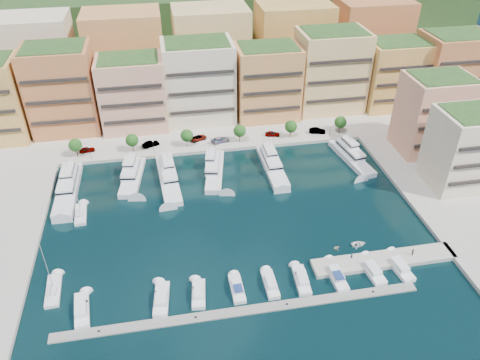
# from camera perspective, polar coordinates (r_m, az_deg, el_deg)

# --- Properties ---
(ground) EXTENTS (400.00, 400.00, 0.00)m
(ground) POSITION_cam_1_polar(r_m,az_deg,el_deg) (115.85, -1.00, -4.24)
(ground) COLOR black
(ground) RESTS_ON ground
(north_quay) EXTENTS (220.00, 64.00, 2.00)m
(north_quay) POSITION_cam_1_polar(r_m,az_deg,el_deg) (168.30, -4.49, 8.90)
(north_quay) COLOR #9E998E
(north_quay) RESTS_ON ground
(east_quay) EXTENTS (34.00, 76.00, 2.00)m
(east_quay) POSITION_cam_1_polar(r_m,az_deg,el_deg) (132.83, 27.09, -2.93)
(east_quay) COLOR #9E998E
(east_quay) RESTS_ON ground
(hillside) EXTENTS (240.00, 40.00, 58.00)m
(hillside) POSITION_cam_1_polar(r_m,az_deg,el_deg) (212.48, -6.01, 14.40)
(hillside) COLOR #223817
(hillside) RESTS_ON ground
(south_pontoon) EXTENTS (72.00, 2.20, 0.35)m
(south_pontoon) POSITION_cam_1_polar(r_m,az_deg,el_deg) (94.30, 0.23, -15.76)
(south_pontoon) COLOR gray
(south_pontoon) RESTS_ON ground
(finger_pier) EXTENTS (32.00, 5.00, 2.00)m
(finger_pier) POSITION_cam_1_polar(r_m,az_deg,el_deg) (108.27, 17.11, -9.47)
(finger_pier) COLOR #9E998E
(finger_pier) RESTS_ON ground
(apartment_1) EXTENTS (20.00, 16.50, 26.80)m
(apartment_1) POSITION_cam_1_polar(r_m,az_deg,el_deg) (155.65, -20.87, 10.29)
(apartment_1) COLOR #B6683C
(apartment_1) RESTS_ON north_quay
(apartment_2) EXTENTS (20.00, 15.50, 22.80)m
(apartment_2) POSITION_cam_1_polar(r_m,az_deg,el_deg) (151.94, -12.96, 10.30)
(apartment_2) COLOR #DFA57C
(apartment_2) RESTS_ON north_quay
(apartment_3) EXTENTS (22.00, 16.50, 25.80)m
(apartment_3) POSITION_cam_1_polar(r_m,az_deg,el_deg) (153.41, -5.05, 11.90)
(apartment_3) COLOR beige
(apartment_3) RESTS_ON north_quay
(apartment_4) EXTENTS (20.00, 15.50, 23.80)m
(apartment_4) POSITION_cam_1_polar(r_m,az_deg,el_deg) (155.26, 3.32, 11.86)
(apartment_4) COLOR #D78350
(apartment_4) RESTS_ON north_quay
(apartment_5) EXTENTS (22.00, 16.50, 26.80)m
(apartment_5) POSITION_cam_1_polar(r_m,az_deg,el_deg) (162.71, 10.94, 12.95)
(apartment_5) COLOR #F0BA7F
(apartment_5) RESTS_ON north_quay
(apartment_6) EXTENTS (20.00, 15.50, 22.80)m
(apartment_6) POSITION_cam_1_polar(r_m,az_deg,el_deg) (170.59, 18.20, 12.16)
(apartment_6) COLOR #E8AE55
(apartment_6) RESTS_ON north_quay
(apartment_7) EXTENTS (22.00, 16.50, 24.80)m
(apartment_7) POSITION_cam_1_polar(r_m,az_deg,el_deg) (178.74, 24.38, 12.16)
(apartment_7) COLOR #B6683C
(apartment_7) RESTS_ON north_quay
(apartment_east_a) EXTENTS (18.00, 14.50, 22.80)m
(apartment_east_a) POSITION_cam_1_polar(r_m,az_deg,el_deg) (146.08, 22.51, 7.47)
(apartment_east_a) COLOR #DFA57C
(apartment_east_a) RESTS_ON east_quay
(apartment_east_b) EXTENTS (18.00, 14.50, 20.80)m
(apartment_east_b) POSITION_cam_1_polar(r_m,az_deg,el_deg) (133.62, 26.09, 3.48)
(apartment_east_b) COLOR beige
(apartment_east_b) RESTS_ON east_quay
(backblock_0) EXTENTS (26.00, 18.00, 30.00)m
(backblock_0) POSITION_cam_1_polar(r_m,az_deg,el_deg) (177.52, -23.63, 13.15)
(backblock_0) COLOR beige
(backblock_0) RESTS_ON north_quay
(backblock_1) EXTENTS (26.00, 18.00, 30.00)m
(backblock_1) POSITION_cam_1_polar(r_m,az_deg,el_deg) (173.08, -13.73, 14.52)
(backblock_1) COLOR #D78350
(backblock_1) RESTS_ON north_quay
(backblock_2) EXTENTS (26.00, 18.00, 30.00)m
(backblock_2) POSITION_cam_1_polar(r_m,az_deg,el_deg) (173.78, -3.51, 15.49)
(backblock_2) COLOR #F0BA7F
(backblock_2) RESTS_ON north_quay
(backblock_3) EXTENTS (26.00, 18.00, 30.00)m
(backblock_3) POSITION_cam_1_polar(r_m,az_deg,el_deg) (179.56, 6.41, 15.98)
(backblock_3) COLOR #E8AE55
(backblock_3) RESTS_ON north_quay
(backblock_4) EXTENTS (26.00, 18.00, 30.00)m
(backblock_4) POSITION_cam_1_polar(r_m,az_deg,el_deg) (189.96, 15.50, 16.03)
(backblock_4) COLOR #B6683C
(backblock_4) RESTS_ON north_quay
(tree_0) EXTENTS (3.80, 3.80, 5.65)m
(tree_0) POSITION_cam_1_polar(r_m,az_deg,el_deg) (142.58, -19.44, 4.03)
(tree_0) COLOR #473323
(tree_0) RESTS_ON north_quay
(tree_1) EXTENTS (3.80, 3.80, 5.65)m
(tree_1) POSITION_cam_1_polar(r_m,az_deg,el_deg) (140.55, -13.03, 4.74)
(tree_1) COLOR #473323
(tree_1) RESTS_ON north_quay
(tree_2) EXTENTS (3.80, 3.80, 5.65)m
(tree_2) POSITION_cam_1_polar(r_m,az_deg,el_deg) (140.33, -6.51, 5.41)
(tree_2) COLOR #473323
(tree_2) RESTS_ON north_quay
(tree_3) EXTENTS (3.80, 3.80, 5.65)m
(tree_3) POSITION_cam_1_polar(r_m,az_deg,el_deg) (141.93, -0.04, 6.00)
(tree_3) COLOR #473323
(tree_3) RESTS_ON north_quay
(tree_4) EXTENTS (3.80, 3.80, 5.65)m
(tree_4) POSITION_cam_1_polar(r_m,az_deg,el_deg) (145.28, 6.23, 6.51)
(tree_4) COLOR #473323
(tree_4) RESTS_ON north_quay
(tree_5) EXTENTS (3.80, 3.80, 5.65)m
(tree_5) POSITION_cam_1_polar(r_m,az_deg,el_deg) (150.26, 12.15, 6.91)
(tree_5) COLOR #473323
(tree_5) RESTS_ON north_quay
(lamppost_0) EXTENTS (0.30, 0.30, 4.20)m
(lamppost_0) POSITION_cam_1_polar(r_m,az_deg,el_deg) (140.37, -17.86, 3.42)
(lamppost_0) COLOR black
(lamppost_0) RESTS_ON north_quay
(lamppost_1) EXTENTS (0.30, 0.30, 4.20)m
(lamppost_1) POSITION_cam_1_polar(r_m,az_deg,el_deg) (138.70, -10.53, 4.21)
(lamppost_1) COLOR black
(lamppost_1) RESTS_ON north_quay
(lamppost_2) EXTENTS (0.30, 0.30, 4.20)m
(lamppost_2) POSITION_cam_1_polar(r_m,az_deg,el_deg) (139.36, -3.12, 4.94)
(lamppost_2) COLOR black
(lamppost_2) RESTS_ON north_quay
(lamppost_3) EXTENTS (0.30, 0.30, 4.20)m
(lamppost_3) POSITION_cam_1_polar(r_m,az_deg,el_deg) (142.30, 4.11, 5.57)
(lamppost_3) COLOR black
(lamppost_3) RESTS_ON north_quay
(lamppost_4) EXTENTS (0.30, 0.30, 4.20)m
(lamppost_4) POSITION_cam_1_polar(r_m,az_deg,el_deg) (147.41, 10.96, 6.09)
(lamppost_4) COLOR black
(lamppost_4) RESTS_ON north_quay
(yacht_0) EXTENTS (5.31, 23.97, 7.30)m
(yacht_0) POSITION_cam_1_polar(r_m,az_deg,el_deg) (131.59, -20.22, -0.70)
(yacht_0) COLOR silver
(yacht_0) RESTS_ON ground
(yacht_1) EXTENTS (7.42, 18.85, 7.30)m
(yacht_1) POSITION_cam_1_polar(r_m,az_deg,el_deg) (131.37, -12.99, 0.59)
(yacht_1) COLOR silver
(yacht_1) RESTS_ON ground
(yacht_2) EXTENTS (6.23, 23.80, 7.30)m
(yacht_2) POSITION_cam_1_polar(r_m,az_deg,el_deg) (128.97, -8.75, 0.50)
(yacht_2) COLOR silver
(yacht_2) RESTS_ON ground
(yacht_3) EXTENTS (7.96, 20.70, 7.30)m
(yacht_3) POSITION_cam_1_polar(r_m,az_deg,el_deg) (130.81, -3.13, 1.43)
(yacht_3) COLOR silver
(yacht_3) RESTS_ON ground
(yacht_4) EXTENTS (4.90, 21.55, 7.30)m
(yacht_4) POSITION_cam_1_polar(r_m,az_deg,el_deg) (132.89, 3.89, 1.93)
(yacht_4) COLOR silver
(yacht_4) RESTS_ON ground
(yacht_6) EXTENTS (7.44, 20.80, 7.30)m
(yacht_6) POSITION_cam_1_polar(r_m,az_deg,el_deg) (140.33, 13.30, 2.97)
(yacht_6) COLOR silver
(yacht_6) RESTS_ON ground
(cruiser_0) EXTENTS (3.65, 8.92, 2.55)m
(cruiser_0) POSITION_cam_1_polar(r_m,az_deg,el_deg) (98.69, -18.72, -14.80)
(cruiser_0) COLOR white
(cruiser_0) RESTS_ON ground
(cruiser_2) EXTENTS (3.75, 8.90, 2.55)m
(cruiser_2) POSITION_cam_1_polar(r_m,az_deg,el_deg) (96.84, -9.54, -14.15)
(cruiser_2) COLOR white
(cruiser_2) RESTS_ON ground
(cruiser_3) EXTENTS (3.43, 7.65, 2.55)m
(cruiser_3) POSITION_cam_1_polar(r_m,az_deg,el_deg) (96.82, -5.06, -13.69)
(cruiser_3) COLOR white
(cruiser_3) RESTS_ON ground
(cruiser_4) EXTENTS (2.59, 7.43, 2.66)m
(cruiser_4) POSITION_cam_1_polar(r_m,az_deg,el_deg) (97.36, -0.36, -13.13)
(cruiser_4) COLOR white
(cruiser_4) RESTS_ON ground
(cruiser_5) EXTENTS (2.48, 7.64, 2.55)m
(cruiser_5) POSITION_cam_1_polar(r_m,az_deg,el_deg) (98.42, 3.72, -12.58)
(cruiser_5) COLOR white
(cruiser_5) RESTS_ON ground
(cruiser_6) EXTENTS (3.09, 8.28, 2.55)m
(cruiser_6) POSITION_cam_1_polar(r_m,az_deg,el_deg) (99.84, 7.50, -12.01)
(cruiser_6) COLOR white
(cruiser_6) RESTS_ON ground
(cruiser_7) EXTENTS (3.03, 9.00, 2.66)m
(cruiser_7) POSITION_cam_1_polar(r_m,az_deg,el_deg) (101.89, 11.58, -11.33)
(cruiser_7) COLOR white
(cruiser_7) RESTS_ON ground
(cruiser_8) EXTENTS (3.61, 8.65, 2.55)m
(cruiser_8) POSITION_cam_1_polar(r_m,az_deg,el_deg) (104.73, 15.77, -10.57)
(cruiser_8) COLOR white
(cruiser_8) RESTS_ON ground
(cruiser_9) EXTENTS (3.82, 9.10, 2.55)m
(cruiser_9) POSITION_cam_1_polar(r_m,az_deg,el_deg) (107.22, 18.78, -9.99)
(cruiser_9) COLOR white
(cruiser_9) RESTS_ON ground
(sailboat_0) EXTENTS (3.28, 8.94, 13.20)m
(sailboat_0) POSITION_cam_1_polar(r_m,az_deg,el_deg) (104.41, -21.78, -12.47)
(sailboat_0) COLOR silver
(sailboat_0) RESTS_ON ground
(sailboat_2) EXTENTS (3.20, 8.44, 13.20)m
(sailboat_2) POSITION_cam_1_polar(r_m,az_deg,el_deg) (121.79, -18.82, -4.02)
(sailboat_2) COLOR silver
(sailboat_2) RESTS_ON ground
(tender_2) EXTENTS (3.55, 2.61, 0.71)m
(tender_2) POSITION_cam_1_polar(r_m,az_deg,el_deg) (110.52, 14.26, -7.57)
(tender_2) COLOR white
(tender_2) RESTS_ON ground
(tender_1) EXTENTS (1.77, 1.61, 0.81)m
(tender_1) POSITION_cam_1_polar(r_m,az_deg,el_deg) (108.44, 11.67, -8.06)
(tender_1) COLOR beige
(tender_1) RESTS_ON ground
(car_0) EXTENTS (4.72, 2.56, 1.52)m
(car_0) POSITION_cam_1_polar(r_m,az_deg,el_deg) (145.37, -18.15, 3.54)
(car_0) COLOR gray
(car_0) RESTS_ON north_quay
(car_1) EXTENTS (5.36, 3.57, 1.67)m
(car_1) POSITION_cam_1_polar(r_m,az_deg,el_deg) (143.40, -10.83, 4.33)
(car_1) COLOR gray
(car_1) RESTS_ON north_quay
(car_2) EXTENTS (5.84, 4.28, 1.48)m
(car_2) POSITION_cam_1_polar(r_m,az_deg,el_deg) (144.91, -5.08, 5.15)
(car_2) COLOR gray
(car_2) RESTS_ON north_quay
(car_3) EXTENTS (6.05, 3.80, 1.63)m
(car_3) POSITION_cam_1_polar(r_m,az_deg,el_deg) (143.21, -2.43, 4.91)
(car_3) COLOR gray
(car_3) RESTS_ON north_quay
(car_4) EXTENTS (4.86, 2.81, 1.56)m
(car_4) POSITION_cam_1_polar(r_m,az_deg,el_deg) (146.90, 3.97, 5.65)
(car_4) COLOR gray
(car_4) RESTS_ON north_quay
(car_5) EXTENTS (5.42, 3.17, 1.69)m
(car_5) POSITION_cam_1_polar(r_m,az_deg,el_deg) (150.11, 9.40, 5.95)
(car_5) COLOR gray
(car_5) RESTS_ON north_quay
(person_0) EXTENTS (0.64, 0.67, 1.54)m
(person_0) POSITION_cam_1_polar(r_m,az_deg,el_deg) (105.13, 13.44, -8.98)
(person_0) COLOR navy
(person_0) RESTS_ON finger_pier
(person_1) EXTENTS (1.03, 0.99, 1.68)m
(person_1) POSITION_cam_1_polar(r_m,az_deg,el_deg) (109.69, 20.27, -8.25)
(person_1) COLOR #453029
(person_1) RESTS_ON finger_pier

